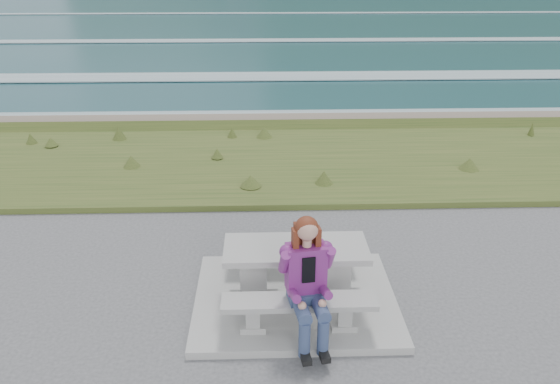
{
  "coord_description": "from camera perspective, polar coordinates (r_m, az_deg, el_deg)",
  "views": [
    {
      "loc": [
        -0.39,
        -5.92,
        4.24
      ],
      "look_at": [
        -0.16,
        1.2,
        1.06
      ],
      "focal_mm": 35.0,
      "sensor_mm": 36.0,
      "label": 1
    }
  ],
  "objects": [
    {
      "name": "concrete_slab",
      "position": [
        7.26,
        1.6,
        -11.17
      ],
      "size": [
        2.6,
        2.1,
        0.1
      ],
      "primitive_type": "cube",
      "color": "#A5A5A0",
      "rests_on": "ground"
    },
    {
      "name": "ocean",
      "position": [
        31.58,
        -1.15,
        13.17
      ],
      "size": [
        1600.0,
        1600.0,
        0.09
      ],
      "color": "#1E4C55",
      "rests_on": "ground"
    },
    {
      "name": "picnic_table",
      "position": [
        6.92,
        1.66,
        -6.89
      ],
      "size": [
        1.8,
        0.75,
        0.75
      ],
      "color": "#A5A5A0",
      "rests_on": "concrete_slab"
    },
    {
      "name": "bench_seaward",
      "position": [
        7.64,
        1.33,
        -5.69
      ],
      "size": [
        1.8,
        0.35,
        0.45
      ],
      "color": "#A5A5A0",
      "rests_on": "concrete_slab"
    },
    {
      "name": "shore_drop",
      "position": [
        14.46,
        -0.23,
        7.03
      ],
      "size": [
        160.0,
        0.8,
        2.2
      ],
      "primitive_type": "cube",
      "color": "#6C5E51",
      "rests_on": "ground"
    },
    {
      "name": "grass_verge",
      "position": [
        11.72,
        0.18,
        2.87
      ],
      "size": [
        160.0,
        4.5,
        0.22
      ],
      "primitive_type": "cube",
      "color": "#314C1C",
      "rests_on": "ground"
    },
    {
      "name": "bench_landward",
      "position": [
        6.46,
        2.01,
        -11.86
      ],
      "size": [
        1.8,
        0.35,
        0.45
      ],
      "color": "#A5A5A0",
      "rests_on": "concrete_slab"
    },
    {
      "name": "seated_woman",
      "position": [
        6.24,
        3.0,
        -11.1
      ],
      "size": [
        0.53,
        0.81,
        1.5
      ],
      "rotation": [
        0.0,
        0.0,
        0.15
      ],
      "color": "#30496A",
      "rests_on": "concrete_slab"
    }
  ]
}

